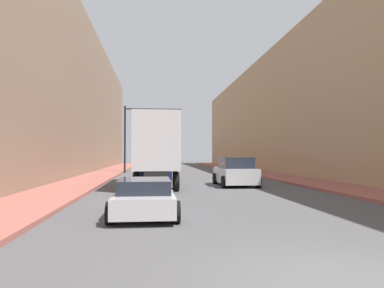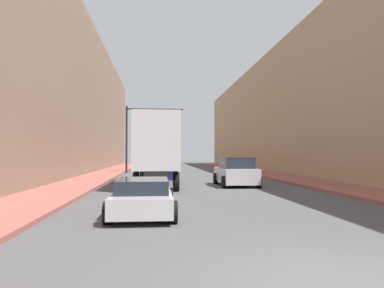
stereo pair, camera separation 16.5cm
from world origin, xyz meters
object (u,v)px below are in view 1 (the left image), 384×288
sedan_car (145,197)px  suv_car (235,172)px  traffic_signal_gantry (140,125)px  semi_truck (156,148)px

sedan_car → suv_car: size_ratio=1.02×
sedan_car → traffic_signal_gantry: (-1.20, 27.18, 4.36)m
sedan_car → traffic_signal_gantry: 27.55m
semi_truck → traffic_signal_gantry: (-1.60, 15.34, 2.61)m
traffic_signal_gantry → sedan_car: bearing=-87.5°
traffic_signal_gantry → semi_truck: bearing=-84.0°
suv_car → traffic_signal_gantry: traffic_signal_gantry is taller
sedan_car → semi_truck: bearing=88.0°
semi_truck → suv_car: size_ratio=2.59×
sedan_car → suv_car: suv_car is taller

